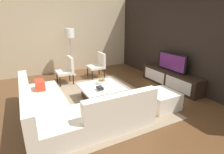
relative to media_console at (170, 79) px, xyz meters
name	(u,v)px	position (x,y,z in m)	size (l,w,h in m)	color
ground_plane	(99,102)	(0.00, -2.40, -0.25)	(14.00, 14.00, 0.00)	brown
feature_wall_back	(182,40)	(0.00, 0.30, 1.15)	(6.40, 0.12, 2.80)	black
side_wall_left	(70,35)	(-3.20, -2.20, 1.15)	(0.12, 5.20, 2.80)	#C6B28E
area_rug	(98,100)	(-0.10, -2.40, -0.24)	(3.37, 2.69, 0.01)	gray
media_console	(170,79)	(0.00, 0.00, 0.00)	(2.14, 0.44, 0.50)	black
television	(172,62)	(0.00, 0.00, 0.53)	(1.08, 0.06, 0.55)	black
sectional_couch	(68,110)	(0.52, -3.30, 0.02)	(2.49, 2.30, 0.79)	silver
coffee_table	(101,93)	(-0.10, -2.30, -0.05)	(1.02, 1.01, 0.38)	black
accent_chair_near	(67,69)	(-1.76, -2.74, 0.24)	(0.54, 0.50, 0.87)	black
floor_lamp	(70,36)	(-2.53, -2.39, 1.19)	(0.33, 0.33, 1.70)	#A5A5AA
ottoman	(161,100)	(0.93, -1.21, -0.05)	(0.70, 0.70, 0.40)	silver
fruit_bowl	(102,82)	(-0.28, -2.20, 0.18)	(0.28, 0.28, 0.13)	silver
accent_chair_far	(98,64)	(-1.89, -1.60, 0.24)	(0.55, 0.54, 0.87)	black
book_stack	(100,88)	(0.12, -2.42, 0.17)	(0.20, 0.14, 0.08)	#CCB78C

